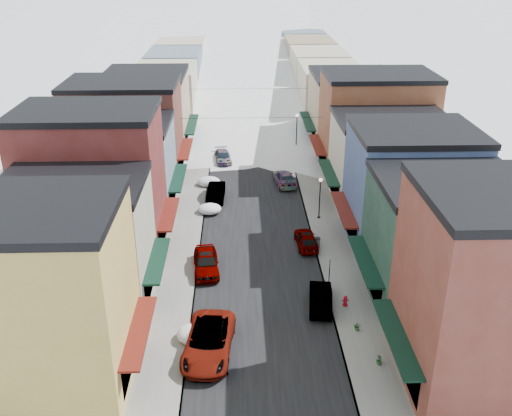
{
  "coord_description": "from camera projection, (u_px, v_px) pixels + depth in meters",
  "views": [
    {
      "loc": [
        -1.5,
        -24.0,
        23.94
      ],
      "look_at": [
        0.0,
        24.13,
        2.0
      ],
      "focal_mm": 40.0,
      "sensor_mm": 36.0,
      "label": 1
    }
  ],
  "objects": [
    {
      "name": "sidewalk_right",
      "position": [
        292.0,
        121.0,
        86.52
      ],
      "size": [
        3.2,
        160.0,
        0.15
      ],
      "primitive_type": "cube",
      "color": "gray",
      "rests_on": "ground"
    },
    {
      "name": "snow_pile_near",
      "position": [
        197.0,
        333.0,
        38.06
      ],
      "size": [
        2.69,
        2.86,
        1.14
      ],
      "color": "white",
      "rests_on": "ground"
    },
    {
      "name": "car_silver_wagon",
      "position": [
        223.0,
        157.0,
        69.88
      ],
      "size": [
        2.44,
        4.81,
        1.34
      ],
      "primitive_type": "imported",
      "rotation": [
        0.0,
        0.0,
        0.13
      ],
      "color": "#97989E",
      "rests_on": "ground"
    },
    {
      "name": "car_dark_hatch",
      "position": [
        216.0,
        192.0,
        59.41
      ],
      "size": [
        1.83,
        4.83,
        1.58
      ],
      "primitive_type": "imported",
      "rotation": [
        0.0,
        0.0,
        -0.03
      ],
      "color": "black",
      "rests_on": "ground"
    },
    {
      "name": "bldg_r_blue",
      "position": [
        410.0,
        187.0,
        49.09
      ],
      "size": [
        11.3,
        9.2,
        10.5
      ],
      "color": "#3C5388",
      "rests_on": "ground"
    },
    {
      "name": "road",
      "position": [
        249.0,
        122.0,
        86.37
      ],
      "size": [
        10.0,
        160.0,
        0.01
      ],
      "primitive_type": "cube",
      "color": "black",
      "rests_on": "ground"
    },
    {
      "name": "bldg_r_brick_near",
      "position": [
        509.0,
        291.0,
        32.32
      ],
      "size": [
        12.3,
        9.2,
        12.5
      ],
      "color": "brown",
      "rests_on": "ground"
    },
    {
      "name": "car_gray_suv",
      "position": [
        306.0,
        239.0,
        49.99
      ],
      "size": [
        1.95,
        4.36,
        1.45
      ],
      "primitive_type": "imported",
      "rotation": [
        0.0,
        0.0,
        3.2
      ],
      "color": "gray",
      "rests_on": "ground"
    },
    {
      "name": "bldg_l_tan",
      "position": [
        147.0,
        111.0,
        73.0
      ],
      "size": [
        11.3,
        11.2,
        10.0
      ],
      "color": "tan",
      "rests_on": "ground"
    },
    {
      "name": "car_green_sedan",
      "position": [
        321.0,
        298.0,
        41.53
      ],
      "size": [
        2.14,
        4.76,
        1.52
      ],
      "primitive_type": "imported",
      "rotation": [
        0.0,
        0.0,
        3.02
      ],
      "color": "black",
      "rests_on": "ground"
    },
    {
      "name": "car_white_suv",
      "position": [
        209.0,
        342.0,
        36.67
      ],
      "size": [
        3.58,
        6.7,
        1.79
      ],
      "primitive_type": "imported",
      "rotation": [
        0.0,
        0.0,
        -0.1
      ],
      "color": "silver",
      "rests_on": "ground"
    },
    {
      "name": "distant_blocks",
      "position": [
        246.0,
        67.0,
        105.63
      ],
      "size": [
        34.0,
        55.0,
        8.0
      ],
      "color": "gray",
      "rests_on": "ground"
    },
    {
      "name": "bldg_l_cream",
      "position": [
        77.0,
        243.0,
        40.82
      ],
      "size": [
        11.3,
        8.2,
        9.5
      ],
      "color": "#BDB798",
      "rests_on": "ground"
    },
    {
      "name": "planter_near",
      "position": [
        357.0,
        327.0,
        38.9
      ],
      "size": [
        0.63,
        0.59,
        0.57
      ],
      "primitive_type": "imported",
      "rotation": [
        0.0,
        0.0,
        -0.37
      ],
      "color": "#3F6C31",
      "rests_on": "sidewalk_right"
    },
    {
      "name": "car_lane_silver",
      "position": [
        241.0,
        128.0,
        81.22
      ],
      "size": [
        1.85,
        4.07,
        1.35
      ],
      "primitive_type": "imported",
      "rotation": [
        0.0,
        0.0,
        -0.06
      ],
      "color": "gray",
      "rests_on": "ground"
    },
    {
      "name": "car_black_sedan",
      "position": [
        284.0,
        178.0,
        63.27
      ],
      "size": [
        2.72,
        5.35,
        1.49
      ],
      "primitive_type": "imported",
      "rotation": [
        0.0,
        0.0,
        3.27
      ],
      "color": "black",
      "rests_on": "ground"
    },
    {
      "name": "overhead_cables",
      "position": [
        250.0,
        102.0,
        72.43
      ],
      "size": [
        16.4,
        15.04,
        0.04
      ],
      "color": "black",
      "rests_on": "ground"
    },
    {
      "name": "car_lane_white",
      "position": [
        255.0,
        95.0,
        99.71
      ],
      "size": [
        2.31,
        4.92,
        1.36
      ],
      "primitive_type": "imported",
      "rotation": [
        0.0,
        0.0,
        3.15
      ],
      "color": "silver",
      "rests_on": "ground"
    },
    {
      "name": "parking_sign",
      "position": [
        329.0,
        272.0,
        43.19
      ],
      "size": [
        0.07,
        0.34,
        2.51
      ],
      "color": "black",
      "rests_on": "sidewalk_right"
    },
    {
      "name": "bldg_r_cream",
      "position": [
        389.0,
        160.0,
        57.6
      ],
      "size": [
        12.3,
        9.2,
        9.0
      ],
      "color": "beige",
      "rests_on": "ground"
    },
    {
      "name": "bldg_l_brick_far",
      "position": [
        125.0,
        130.0,
        63.67
      ],
      "size": [
        13.3,
        9.2,
        11.0
      ],
      "color": "maroon",
      "rests_on": "ground"
    },
    {
      "name": "planter_far",
      "position": [
        379.0,
        360.0,
        35.7
      ],
      "size": [
        0.49,
        0.49,
        0.62
      ],
      "primitive_type": "imported",
      "rotation": [
        0.0,
        0.0,
        0.93
      ],
      "color": "#2C5D2A",
      "rests_on": "sidewalk_right"
    },
    {
      "name": "curb_left",
      "position": [
        215.0,
        122.0,
        86.19
      ],
      "size": [
        0.1,
        160.0,
        0.15
      ],
      "primitive_type": "cube",
      "color": "slate",
      "rests_on": "ground"
    },
    {
      "name": "curb_right",
      "position": [
        282.0,
        121.0,
        86.48
      ],
      "size": [
        0.1,
        160.0,
        0.15
      ],
      "primitive_type": "cube",
      "color": "slate",
      "rests_on": "ground"
    },
    {
      "name": "snow_pile_far",
      "position": [
        209.0,
        181.0,
        62.98
      ],
      "size": [
        2.47,
        2.72,
        1.05
      ],
      "color": "white",
      "rests_on": "ground"
    },
    {
      "name": "streetlamp_near",
      "position": [
        320.0,
        193.0,
        54.24
      ],
      "size": [
        0.34,
        0.34,
        4.11
      ],
      "color": "black",
      "rests_on": "sidewalk_right"
    },
    {
      "name": "snow_pile_mid",
      "position": [
        210.0,
        209.0,
        56.46
      ],
      "size": [
        2.34,
        2.64,
        0.99
      ],
      "color": "white",
      "rests_on": "ground"
    },
    {
      "name": "bldg_l_grayblue",
      "position": [
        120.0,
        166.0,
        55.93
      ],
      "size": [
        11.3,
        9.2,
        9.0
      ],
      "color": "gray",
      "rests_on": "ground"
    },
    {
      "name": "streetlamp_far",
      "position": [
        297.0,
        128.0,
        72.22
      ],
      "size": [
        0.41,
        0.41,
        4.92
      ],
      "color": "black",
      "rests_on": "sidewalk_right"
    },
    {
      "name": "fire_hydrant",
      "position": [
        345.0,
        301.0,
        41.55
      ],
      "size": [
        0.49,
        0.37,
        0.84
      ],
      "color": "#B9091A",
      "rests_on": "sidewalk_right"
    },
    {
      "name": "bldg_l_brick_near",
      "position": [
        93.0,
        182.0,
        47.46
      ],
      "size": [
        12.3,
        8.2,
        12.5
      ],
      "color": "maroon",
      "rests_on": "ground"
    },
    {
      "name": "bldg_l_yellow",
      "position": [
        37.0,
        297.0,
        32.67
      ],
      "size": [
        11.3,
        8.7,
        11.5
      ],
      "color": "#DCB551",
      "rests_on": "ground"
    },
    {
      "name": "trash_can",
      "position": [
        317.0,
        243.0,
        49.62
      ],
      "size": [
        0.54,
        0.54,
        0.92
      ],
      "color": "#56585B",
      "rests_on": "sidewalk_right"
    },
    {
      "name": "sidewalk_left",
      "position": [
        205.0,
        122.0,
        86.15
      ],
      "size": [
        3.2,
        160.0,
        0.15
      ],
      "primitive_type": "cube",
      "color": "gray",
      "rests_on": "ground"
    },
    {
      "name": "car_silver_sedan",
      "position": [
        206.0,
        262.0,
        46.1
      ],
      "size": [
        2.44,
        5.12,
        1.69
      ],
      "primitive_type": "imported",
      "rotation": [
        0.0,
        0.0,
        0.09
      ],
      "color": "gray",
      "rests_on": "ground"
    },
    {
      "name": "bldg_r_brick_far",
      "position": [
        376.0,
        123.0,
        65.28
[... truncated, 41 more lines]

